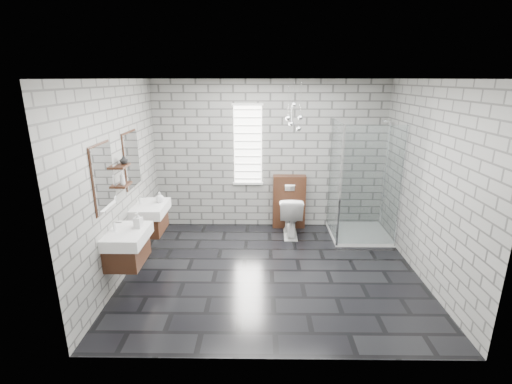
{
  "coord_description": "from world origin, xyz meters",
  "views": [
    {
      "loc": [
        -0.17,
        -4.87,
        2.71
      ],
      "look_at": [
        -0.23,
        0.35,
        1.1
      ],
      "focal_mm": 26.0,
      "sensor_mm": 36.0,
      "label": 1
    }
  ],
  "objects_px": {
    "cistern_panel": "(289,202)",
    "shower_enclosure": "(357,211)",
    "toilet": "(290,216)",
    "vanity_right": "(148,210)",
    "vanity_left": "(125,237)"
  },
  "relations": [
    {
      "from": "vanity_right",
      "to": "toilet",
      "type": "xyz_separation_m",
      "value": [
        2.27,
        0.8,
        -0.39
      ]
    },
    {
      "from": "vanity_right",
      "to": "shower_enclosure",
      "type": "bearing_deg",
      "value": 11.31
    },
    {
      "from": "cistern_panel",
      "to": "toilet",
      "type": "bearing_deg",
      "value": -90.0
    },
    {
      "from": "vanity_left",
      "to": "toilet",
      "type": "relative_size",
      "value": 2.14
    },
    {
      "from": "vanity_left",
      "to": "shower_enclosure",
      "type": "bearing_deg",
      "value": 26.75
    },
    {
      "from": "vanity_right",
      "to": "shower_enclosure",
      "type": "relative_size",
      "value": 0.77
    },
    {
      "from": "shower_enclosure",
      "to": "toilet",
      "type": "xyz_separation_m",
      "value": [
        -1.13,
        0.12,
        -0.14
      ]
    },
    {
      "from": "shower_enclosure",
      "to": "cistern_panel",
      "type": "bearing_deg",
      "value": 155.48
    },
    {
      "from": "vanity_right",
      "to": "toilet",
      "type": "height_order",
      "value": "vanity_right"
    },
    {
      "from": "cistern_panel",
      "to": "shower_enclosure",
      "type": "xyz_separation_m",
      "value": [
        1.13,
        -0.52,
        0.0
      ]
    },
    {
      "from": "vanity_left",
      "to": "vanity_right",
      "type": "bearing_deg",
      "value": 90.0
    },
    {
      "from": "cistern_panel",
      "to": "shower_enclosure",
      "type": "height_order",
      "value": "shower_enclosure"
    },
    {
      "from": "vanity_left",
      "to": "shower_enclosure",
      "type": "relative_size",
      "value": 0.77
    },
    {
      "from": "shower_enclosure",
      "to": "toilet",
      "type": "bearing_deg",
      "value": 173.8
    },
    {
      "from": "cistern_panel",
      "to": "shower_enclosure",
      "type": "bearing_deg",
      "value": -24.52
    }
  ]
}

